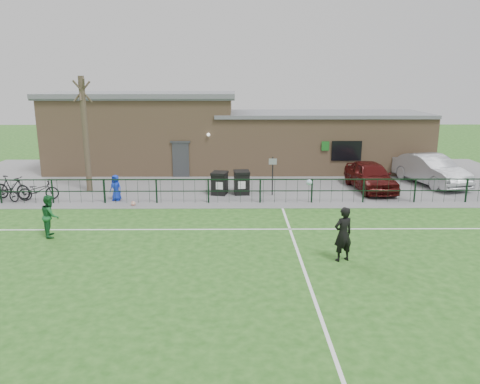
{
  "coord_description": "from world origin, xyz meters",
  "views": [
    {
      "loc": [
        -0.16,
        -13.87,
        6.03
      ],
      "look_at": [
        0.0,
        5.0,
        1.3
      ],
      "focal_mm": 35.0,
      "sensor_mm": 36.0,
      "label": 1
    }
  ],
  "objects_px": {
    "bicycle_c": "(38,190)",
    "outfield_player": "(50,216)",
    "wheelie_bin_right": "(242,183)",
    "bare_tree": "(86,135)",
    "spectator_child": "(116,188)",
    "car_silver": "(430,170)",
    "wheelie_bin_left": "(220,184)",
    "ball_ground": "(133,204)",
    "sign_post": "(272,176)",
    "bicycle_b": "(12,187)",
    "bicycle_a": "(5,192)",
    "car_maroon": "(370,176)"
  },
  "relations": [
    {
      "from": "wheelie_bin_left",
      "to": "ball_ground",
      "type": "relative_size",
      "value": 4.73
    },
    {
      "from": "car_silver",
      "to": "wheelie_bin_right",
      "type": "bearing_deg",
      "value": 175.65
    },
    {
      "from": "sign_post",
      "to": "ball_ground",
      "type": "relative_size",
      "value": 8.67
    },
    {
      "from": "bare_tree",
      "to": "sign_post",
      "type": "xyz_separation_m",
      "value": [
        9.7,
        -1.06,
        -1.98
      ]
    },
    {
      "from": "car_silver",
      "to": "ball_ground",
      "type": "relative_size",
      "value": 21.98
    },
    {
      "from": "outfield_player",
      "to": "car_maroon",
      "type": "bearing_deg",
      "value": -81.07
    },
    {
      "from": "bare_tree",
      "to": "ball_ground",
      "type": "height_order",
      "value": "bare_tree"
    },
    {
      "from": "wheelie_bin_right",
      "to": "bicycle_c",
      "type": "xyz_separation_m",
      "value": [
        -10.04,
        -1.16,
        -0.07
      ]
    },
    {
      "from": "wheelie_bin_right",
      "to": "sign_post",
      "type": "bearing_deg",
      "value": -15.87
    },
    {
      "from": "car_silver",
      "to": "ball_ground",
      "type": "bearing_deg",
      "value": 179.7
    },
    {
      "from": "wheelie_bin_left",
      "to": "ball_ground",
      "type": "height_order",
      "value": "wheelie_bin_left"
    },
    {
      "from": "bicycle_b",
      "to": "bicycle_c",
      "type": "height_order",
      "value": "bicycle_b"
    },
    {
      "from": "wheelie_bin_left",
      "to": "outfield_player",
      "type": "height_order",
      "value": "outfield_player"
    },
    {
      "from": "bicycle_c",
      "to": "car_maroon",
      "type": "bearing_deg",
      "value": -97.22
    },
    {
      "from": "wheelie_bin_left",
      "to": "car_maroon",
      "type": "distance_m",
      "value": 8.11
    },
    {
      "from": "wheelie_bin_right",
      "to": "sign_post",
      "type": "distance_m",
      "value": 1.66
    },
    {
      "from": "outfield_player",
      "to": "wheelie_bin_right",
      "type": "bearing_deg",
      "value": -66.91
    },
    {
      "from": "car_maroon",
      "to": "spectator_child",
      "type": "height_order",
      "value": "car_maroon"
    },
    {
      "from": "bare_tree",
      "to": "sign_post",
      "type": "distance_m",
      "value": 9.95
    },
    {
      "from": "bare_tree",
      "to": "bicycle_b",
      "type": "bearing_deg",
      "value": -151.94
    },
    {
      "from": "bare_tree",
      "to": "bicycle_c",
      "type": "xyz_separation_m",
      "value": [
        -1.91,
        -1.92,
        -2.48
      ]
    },
    {
      "from": "wheelie_bin_right",
      "to": "car_maroon",
      "type": "relative_size",
      "value": 0.25
    },
    {
      "from": "bare_tree",
      "to": "spectator_child",
      "type": "distance_m",
      "value": 3.65
    },
    {
      "from": "spectator_child",
      "to": "outfield_player",
      "type": "height_order",
      "value": "outfield_player"
    },
    {
      "from": "wheelie_bin_left",
      "to": "sign_post",
      "type": "relative_size",
      "value": 0.55
    },
    {
      "from": "ball_ground",
      "to": "wheelie_bin_right",
      "type": "bearing_deg",
      "value": 23.25
    },
    {
      "from": "wheelie_bin_right",
      "to": "bicycle_b",
      "type": "xyz_separation_m",
      "value": [
        -11.41,
        -0.98,
        0.03
      ]
    },
    {
      "from": "car_maroon",
      "to": "bicycle_a",
      "type": "distance_m",
      "value": 18.64
    },
    {
      "from": "car_silver",
      "to": "bicycle_a",
      "type": "distance_m",
      "value": 22.55
    },
    {
      "from": "sign_post",
      "to": "bicycle_a",
      "type": "relative_size",
      "value": 1.2
    },
    {
      "from": "sign_post",
      "to": "wheelie_bin_left",
      "type": "bearing_deg",
      "value": 175.34
    },
    {
      "from": "sign_post",
      "to": "bicycle_b",
      "type": "height_order",
      "value": "sign_post"
    },
    {
      "from": "bicycle_c",
      "to": "outfield_player",
      "type": "bearing_deg",
      "value": -167.36
    },
    {
      "from": "bicycle_a",
      "to": "bicycle_c",
      "type": "bearing_deg",
      "value": -63.0
    },
    {
      "from": "sign_post",
      "to": "car_silver",
      "type": "xyz_separation_m",
      "value": [
        9.1,
        2.43,
        -0.16
      ]
    },
    {
      "from": "wheelie_bin_left",
      "to": "wheelie_bin_right",
      "type": "relative_size",
      "value": 0.96
    },
    {
      "from": "bicycle_a",
      "to": "ball_ground",
      "type": "xyz_separation_m",
      "value": [
        6.43,
        -0.87,
        -0.34
      ]
    },
    {
      "from": "bicycle_c",
      "to": "spectator_child",
      "type": "relative_size",
      "value": 1.48
    },
    {
      "from": "bicycle_c",
      "to": "ball_ground",
      "type": "distance_m",
      "value": 5.01
    },
    {
      "from": "ball_ground",
      "to": "bicycle_c",
      "type": "bearing_deg",
      "value": 167.72
    },
    {
      "from": "wheelie_bin_left",
      "to": "wheelie_bin_right",
      "type": "distance_m",
      "value": 1.14
    },
    {
      "from": "car_maroon",
      "to": "wheelie_bin_right",
      "type": "bearing_deg",
      "value": -177.95
    },
    {
      "from": "bicycle_a",
      "to": "outfield_player",
      "type": "xyz_separation_m",
      "value": [
        4.2,
        -5.1,
        0.35
      ]
    },
    {
      "from": "bicycle_c",
      "to": "spectator_child",
      "type": "height_order",
      "value": "spectator_child"
    },
    {
      "from": "bicycle_c",
      "to": "outfield_player",
      "type": "height_order",
      "value": "outfield_player"
    },
    {
      "from": "wheelie_bin_right",
      "to": "outfield_player",
      "type": "distance_m",
      "value": 9.82
    },
    {
      "from": "bicycle_c",
      "to": "bicycle_a",
      "type": "bearing_deg",
      "value": 83.16
    },
    {
      "from": "wheelie_bin_left",
      "to": "spectator_child",
      "type": "distance_m",
      "value": 5.2
    },
    {
      "from": "bicycle_b",
      "to": "spectator_child",
      "type": "xyz_separation_m",
      "value": [
        5.21,
        -0.28,
        0.04
      ]
    },
    {
      "from": "bicycle_c",
      "to": "wheelie_bin_right",
      "type": "bearing_deg",
      "value": -97.29
    }
  ]
}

